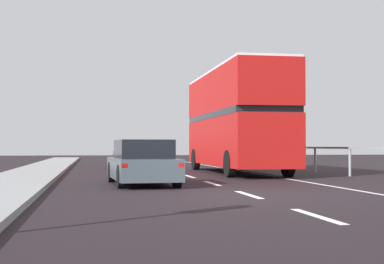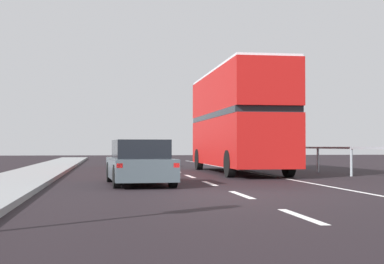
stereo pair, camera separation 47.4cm
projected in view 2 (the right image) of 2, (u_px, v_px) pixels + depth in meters
ground_plane at (239, 196)px, 13.85m from camera, size 74.81×120.00×0.10m
lane_paint_markings at (235, 175)px, 22.70m from camera, size 3.25×46.00×0.01m
bridge_side_railing at (333, 152)px, 23.66m from camera, size 0.10×42.00×1.12m
double_decker_bus_red at (238, 118)px, 24.82m from camera, size 2.52×10.09×4.36m
hatchback_car_near at (139, 163)px, 17.20m from camera, size 1.94×4.35×1.33m
sedan_car_ahead at (135, 155)px, 31.98m from camera, size 1.80×4.59×1.42m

